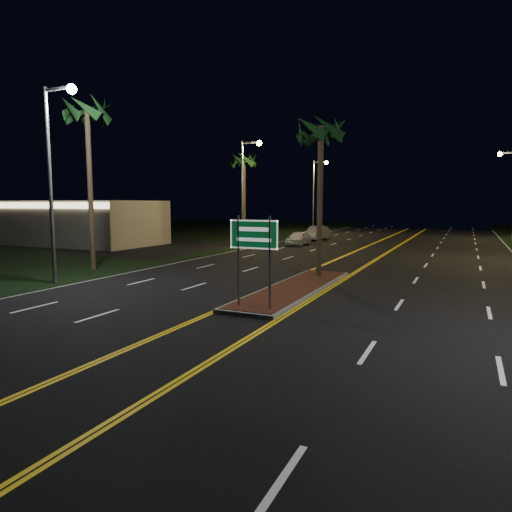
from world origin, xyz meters
The scene contains 14 objects.
ground centered at (0.00, 0.00, 0.00)m, with size 120.00×120.00×0.00m, color black.
grass_left centered at (-30.00, 25.00, 0.00)m, with size 40.00×110.00×0.01m, color black.
median_island centered at (0.00, 7.00, 0.08)m, with size 2.25×10.25×0.17m.
highway_sign centered at (0.00, 2.80, 2.40)m, with size 1.80×0.08×3.20m.
commercial_building centered at (-26.00, 19.99, 2.00)m, with size 15.00×8.12×4.00m.
streetlight_left_near centered at (-10.61, 4.00, 5.66)m, with size 1.91×0.44×9.00m.
streetlight_left_mid centered at (-10.61, 24.00, 5.66)m, with size 1.91×0.44×9.00m.
streetlight_left_far centered at (-10.61, 44.00, 5.66)m, with size 1.91×0.44×9.00m.
streetlight_right_far centered at (10.61, 42.00, 5.66)m, with size 1.91×0.44×9.00m.
palm_median centered at (0.00, 10.50, 7.28)m, with size 2.40×2.40×8.30m.
palm_left_near centered at (-12.50, 8.00, 8.68)m, with size 2.40×2.40×9.80m.
palm_left_far centered at (-12.80, 28.00, 7.75)m, with size 2.40×2.40×8.80m.
car_near centered at (-7.05, 27.40, 0.75)m, with size 1.93×4.50×1.50m, color silver.
car_far centered at (-7.38, 34.00, 0.82)m, with size 2.11×4.93×1.64m, color #A9ADB2.
Camera 1 is at (6.63, -11.40, 3.77)m, focal length 32.00 mm.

